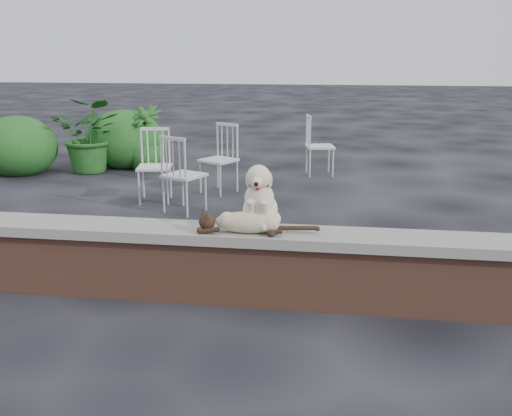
# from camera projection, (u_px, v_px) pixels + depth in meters

# --- Properties ---
(ground) EXTENTS (60.00, 60.00, 0.00)m
(ground) POSITION_uv_depth(u_px,v_px,m) (148.00, 294.00, 4.56)
(ground) COLOR black
(ground) RESTS_ON ground
(brick_wall) EXTENTS (6.00, 0.30, 0.50)m
(brick_wall) POSITION_uv_depth(u_px,v_px,m) (147.00, 265.00, 4.49)
(brick_wall) COLOR brown
(brick_wall) RESTS_ON ground
(capstone) EXTENTS (6.20, 0.40, 0.08)m
(capstone) POSITION_uv_depth(u_px,v_px,m) (145.00, 230.00, 4.42)
(capstone) COLOR slate
(capstone) RESTS_ON brick_wall
(dog) EXTENTS (0.35, 0.45, 0.52)m
(dog) POSITION_uv_depth(u_px,v_px,m) (260.00, 195.00, 4.29)
(dog) COLOR beige
(dog) RESTS_ON capstone
(cat) EXTENTS (1.07, 0.27, 0.18)m
(cat) POSITION_uv_depth(u_px,v_px,m) (247.00, 221.00, 4.21)
(cat) COLOR #C3B18B
(cat) RESTS_ON capstone
(chair_a) EXTENTS (0.65, 0.65, 0.94)m
(chair_a) POSITION_uv_depth(u_px,v_px,m) (154.00, 166.00, 7.26)
(chair_a) COLOR silver
(chair_a) RESTS_ON ground
(chair_b) EXTENTS (0.76, 0.76, 0.94)m
(chair_b) POSITION_uv_depth(u_px,v_px,m) (219.00, 159.00, 7.73)
(chair_b) COLOR silver
(chair_b) RESTS_ON ground
(chair_c) EXTENTS (0.74, 0.74, 0.94)m
(chair_c) POSITION_uv_depth(u_px,v_px,m) (184.00, 174.00, 6.78)
(chair_c) COLOR silver
(chair_c) RESTS_ON ground
(chair_e) EXTENTS (0.66, 0.66, 0.94)m
(chair_e) POSITION_uv_depth(u_px,v_px,m) (320.00, 145.00, 8.84)
(chair_e) COLOR silver
(chair_e) RESTS_ON ground
(potted_plant_a) EXTENTS (1.12, 0.98, 1.20)m
(potted_plant_a) POSITION_uv_depth(u_px,v_px,m) (91.00, 135.00, 9.01)
(potted_plant_a) COLOR #204D16
(potted_plant_a) RESTS_ON ground
(potted_plant_b) EXTENTS (0.75, 0.75, 1.05)m
(potted_plant_b) POSITION_uv_depth(u_px,v_px,m) (145.00, 138.00, 9.19)
(potted_plant_b) COLOR #204D16
(potted_plant_b) RESTS_ON ground
(shrubbery) EXTENTS (2.72, 2.31, 1.01)m
(shrubbery) POSITION_uv_depth(u_px,v_px,m) (88.00, 143.00, 9.35)
(shrubbery) COLOR #204D16
(shrubbery) RESTS_ON ground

